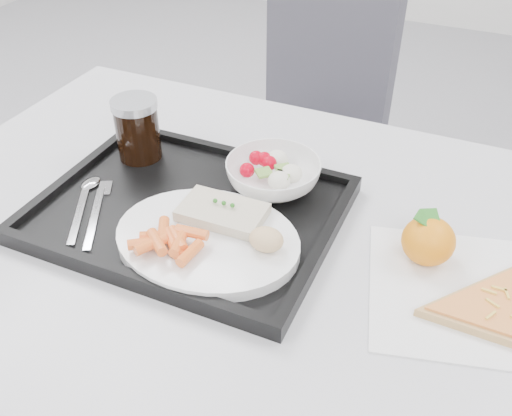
{
  "coord_description": "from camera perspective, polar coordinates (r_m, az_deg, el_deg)",
  "views": [
    {
      "loc": [
        0.26,
        -0.31,
        1.3
      ],
      "look_at": [
        -0.02,
        0.33,
        0.77
      ],
      "focal_mm": 40.0,
      "sensor_mm": 36.0,
      "label": 1
    }
  ],
  "objects": [
    {
      "name": "table",
      "position": [
        0.91,
        0.6,
        -5.59
      ],
      "size": [
        1.2,
        0.8,
        0.75
      ],
      "color": "#BBBBBD",
      "rests_on": "ground"
    },
    {
      "name": "chair",
      "position": [
        1.55,
        5.26,
        7.79
      ],
      "size": [
        0.55,
        0.56,
        0.93
      ],
      "color": "#3E3D46",
      "rests_on": "ground"
    },
    {
      "name": "tray",
      "position": [
        0.89,
        -6.69,
        -0.33
      ],
      "size": [
        0.45,
        0.35,
        0.03
      ],
      "color": "black",
      "rests_on": "table"
    },
    {
      "name": "dinner_plate",
      "position": [
        0.81,
        -4.89,
        -3.22
      ],
      "size": [
        0.27,
        0.27,
        0.02
      ],
      "color": "white",
      "rests_on": "tray"
    },
    {
      "name": "fish_fillet",
      "position": [
        0.83,
        -3.37,
        -0.4
      ],
      "size": [
        0.13,
        0.08,
        0.02
      ],
      "color": "beige",
      "rests_on": "dinner_plate"
    },
    {
      "name": "bread_roll",
      "position": [
        0.77,
        1.04,
        -3.16
      ],
      "size": [
        0.06,
        0.05,
        0.03
      ],
      "color": "#D2B576",
      "rests_on": "dinner_plate"
    },
    {
      "name": "salad_bowl",
      "position": [
        0.91,
        1.73,
        3.34
      ],
      "size": [
        0.15,
        0.15,
        0.05
      ],
      "color": "white",
      "rests_on": "tray"
    },
    {
      "name": "cola_glass",
      "position": [
        1.0,
        -11.79,
        7.86
      ],
      "size": [
        0.08,
        0.08,
        0.11
      ],
      "color": "black",
      "rests_on": "tray"
    },
    {
      "name": "cutlery",
      "position": [
        0.93,
        -16.26,
        0.58
      ],
      "size": [
        0.12,
        0.16,
        0.01
      ],
      "color": "silver",
      "rests_on": "tray"
    },
    {
      "name": "napkin",
      "position": [
        0.81,
        20.17,
        -8.01
      ],
      "size": [
        0.3,
        0.29,
        0.0
      ],
      "color": "white",
      "rests_on": "table"
    },
    {
      "name": "tangerine",
      "position": [
        0.83,
        16.85,
        -3.13
      ],
      "size": [
        0.08,
        0.08,
        0.07
      ],
      "color": "orange",
      "rests_on": "napkin"
    },
    {
      "name": "pizza_slice",
      "position": [
        0.79,
        23.25,
        -9.42
      ],
      "size": [
        0.29,
        0.29,
        0.02
      ],
      "color": "tan",
      "rests_on": "napkin"
    },
    {
      "name": "carrot_pile",
      "position": [
        0.78,
        -8.66,
        -3.26
      ],
      "size": [
        0.1,
        0.08,
        0.02
      ],
      "color": "orange",
      "rests_on": "dinner_plate"
    },
    {
      "name": "salad_contents",
      "position": [
        0.91,
        1.85,
        4.01
      ],
      "size": [
        0.1,
        0.09,
        0.03
      ],
      "color": "#BD0014",
      "rests_on": "salad_bowl"
    }
  ]
}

